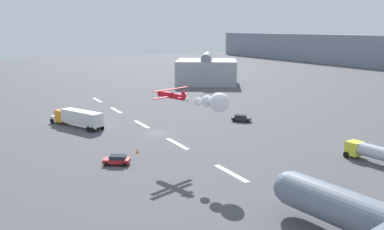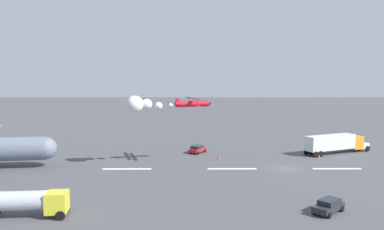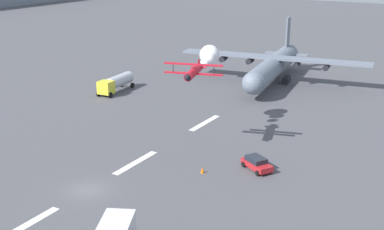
{
  "view_description": "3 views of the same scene",
  "coord_description": "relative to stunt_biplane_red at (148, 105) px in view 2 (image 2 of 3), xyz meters",
  "views": [
    {
      "loc": [
        70.31,
        -31.73,
        20.88
      ],
      "look_at": [
        7.62,
        3.7,
        4.83
      ],
      "focal_mm": 36.62,
      "sensor_mm": 36.0,
      "label": 1
    },
    {
      "loc": [
        15.46,
        63.17,
        15.1
      ],
      "look_at": [
        15.17,
        -4.28,
        8.44
      ],
      "focal_mm": 36.84,
      "sensor_mm": 36.0,
      "label": 2
    },
    {
      "loc": [
        -37.46,
        -34.79,
        24.52
      ],
      "look_at": [
        22.08,
        0.0,
        2.27
      ],
      "focal_mm": 48.32,
      "sensor_mm": 36.0,
      "label": 3
    }
  ],
  "objects": [
    {
      "name": "ground_plane",
      "position": [
        -22.5,
        2.09,
        -10.42
      ],
      "size": [
        440.0,
        440.0,
        0.0
      ],
      "primitive_type": "plane",
      "color": "#4C4C51",
      "rests_on": "ground"
    },
    {
      "name": "runway_stripe_2",
      "position": [
        -31.12,
        2.09,
        -10.41
      ],
      "size": [
        8.0,
        0.9,
        0.01
      ],
      "primitive_type": "cube",
      "color": "white",
      "rests_on": "ground"
    },
    {
      "name": "runway_stripe_3",
      "position": [
        -13.89,
        2.09,
        -10.41
      ],
      "size": [
        8.0,
        0.9,
        0.01
      ],
      "primitive_type": "cube",
      "color": "white",
      "rests_on": "ground"
    },
    {
      "name": "runway_stripe_4",
      "position": [
        3.34,
        2.09,
        -10.41
      ],
      "size": [
        8.0,
        0.9,
        0.01
      ],
      "primitive_type": "cube",
      "color": "white",
      "rests_on": "ground"
    },
    {
      "name": "stunt_biplane_red",
      "position": [
        0.0,
        0.0,
        0.0
      ],
      "size": [
        14.4,
        7.92,
        2.8
      ],
      "color": "red"
    },
    {
      "name": "semi_truck_orange",
      "position": [
        -35.57,
        -10.82,
        -8.29
      ],
      "size": [
        14.47,
        8.76,
        3.7
      ],
      "color": "silver",
      "rests_on": "ground"
    },
    {
      "name": "fuel_tanker_truck",
      "position": [
        10.39,
        24.21,
        -8.68
      ],
      "size": [
        8.8,
        3.45,
        2.9
      ],
      "color": "yellow",
      "rests_on": "ground"
    },
    {
      "name": "followme_car_yellow",
      "position": [
        -8.46,
        -11.3,
        -9.61
      ],
      "size": [
        3.65,
        4.4,
        1.52
      ],
      "color": "#B21E23",
      "rests_on": "ground"
    },
    {
      "name": "airport_staff_sedan",
      "position": [
        -22.39,
        22.92,
        -9.61
      ],
      "size": [
        4.32,
        4.24,
        1.52
      ],
      "color": "#262628",
      "rests_on": "ground"
    },
    {
      "name": "traffic_cone_near",
      "position": [
        -30.96,
        -6.56,
        -10.04
      ],
      "size": [
        0.44,
        0.44,
        0.75
      ],
      "primitive_type": "cone",
      "color": "orange",
      "rests_on": "ground"
    },
    {
      "name": "traffic_cone_far",
      "position": [
        -12.44,
        -6.32,
        -10.04
      ],
      "size": [
        0.44,
        0.44,
        0.75
      ],
      "primitive_type": "cone",
      "color": "orange",
      "rests_on": "ground"
    }
  ]
}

